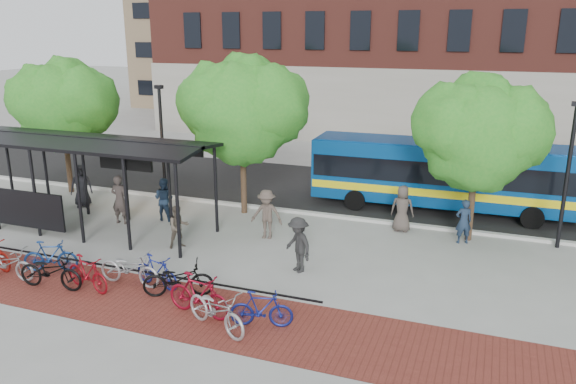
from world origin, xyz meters
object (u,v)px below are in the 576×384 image
(bike_6, at_px, (130,268))
(bus, at_px, (444,172))
(bike_2, at_px, (7,263))
(pedestrian_7, at_px, (464,221))
(bus_shelter, at_px, (76,151))
(tree_c, at_px, (481,130))
(lamp_post_left, at_px, (162,140))
(bike_3, at_px, (50,256))
(pedestrian_3, at_px, (267,214))
(bike_5, at_px, (87,273))
(pedestrian_6, at_px, (402,209))
(pedestrian_0, at_px, (81,186))
(bike_8, at_px, (178,279))
(pedestrian_1, at_px, (120,200))
(bike_4, at_px, (51,271))
(bike_9, at_px, (199,295))
(bike_7, at_px, (157,271))
(lamp_post_right, at_px, (568,172))
(bike_11, at_px, (261,309))
(pedestrian_9, at_px, (298,245))
(bike_10, at_px, (216,310))
(pedestrian_2, at_px, (164,199))
(tree_a, at_px, (64,102))
(tree_b, at_px, (245,106))

(bike_6, bearing_deg, bus, -37.51)
(bike_2, relative_size, pedestrian_7, 1.19)
(bus_shelter, distance_m, tree_c, 14.77)
(tree_c, distance_m, bike_6, 12.55)
(lamp_post_left, bearing_deg, bike_3, -84.60)
(bike_2, xyz_separation_m, pedestrian_3, (6.13, 6.02, 0.41))
(bike_5, xyz_separation_m, pedestrian_7, (10.08, 7.78, 0.29))
(pedestrian_6, bearing_deg, bike_6, 46.46)
(bus, distance_m, pedestrian_3, 8.03)
(tree_c, height_order, pedestrian_0, tree_c)
(bike_8, height_order, pedestrian_1, pedestrian_1)
(lamp_post_left, xyz_separation_m, bike_4, (1.65, -8.81, -2.20))
(tree_c, relative_size, bike_6, 2.90)
(bike_3, relative_size, bike_5, 0.97)
(pedestrian_0, xyz_separation_m, pedestrian_7, (15.73, 1.23, -0.11))
(bus, distance_m, bike_9, 12.76)
(bike_7, relative_size, pedestrian_7, 1.02)
(tree_c, height_order, bus, tree_c)
(lamp_post_left, relative_size, bike_3, 3.00)
(lamp_post_right, height_order, bike_11, lamp_post_right)
(bus_shelter, relative_size, pedestrian_9, 5.89)
(bus, height_order, bike_10, bus)
(bus_shelter, relative_size, pedestrian_2, 6.06)
(bike_7, bearing_deg, tree_a, 65.18)
(lamp_post_right, bearing_deg, pedestrian_0, -174.08)
(lamp_post_left, distance_m, lamp_post_right, 16.00)
(lamp_post_right, bearing_deg, pedestrian_1, -168.61)
(bus_shelter, height_order, pedestrian_3, bus_shelter)
(bus, relative_size, bike_11, 6.58)
(lamp_post_right, distance_m, bike_2, 18.46)
(pedestrian_0, relative_size, pedestrian_9, 1.03)
(bike_8, height_order, pedestrian_2, pedestrian_2)
(bus, xyz_separation_m, pedestrian_2, (-10.32, -5.16, -0.81))
(tree_b, height_order, lamp_post_left, tree_b)
(pedestrian_1, bearing_deg, bike_9, 136.73)
(bus_shelter, relative_size, tree_b, 1.64)
(lamp_post_left, height_order, bike_9, lamp_post_left)
(bike_10, bearing_deg, tree_b, 43.57)
(bike_3, bearing_deg, tree_a, 14.30)
(tree_a, bearing_deg, pedestrian_6, 0.03)
(pedestrian_9, bearing_deg, bike_3, -123.05)
(bike_3, height_order, bike_7, bike_3)
(bus, xyz_separation_m, bike_7, (-7.19, -10.53, -1.18))
(bike_4, xyz_separation_m, bike_5, (1.08, 0.30, -0.02))
(lamp_post_left, relative_size, pedestrian_0, 2.77)
(pedestrian_2, bearing_deg, bike_9, 128.25)
(lamp_post_right, xyz_separation_m, bike_5, (-13.27, -8.51, -2.22))
(lamp_post_left, distance_m, bike_2, 9.03)
(bike_4, bearing_deg, pedestrian_9, -65.34)
(bike_11, bearing_deg, bike_7, 59.47)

